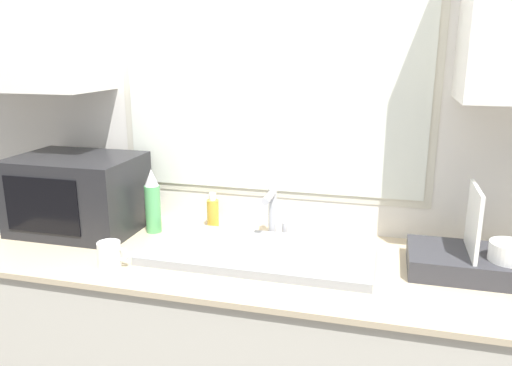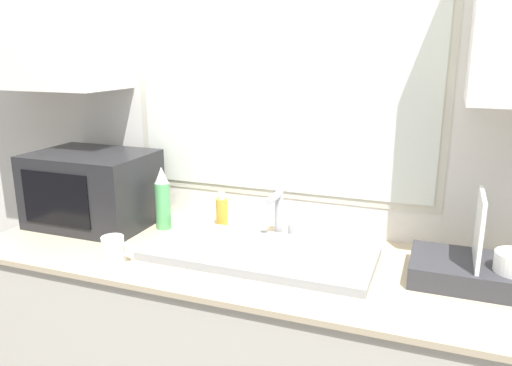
{
  "view_description": "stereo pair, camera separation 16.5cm",
  "coord_description": "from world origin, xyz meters",
  "px_view_note": "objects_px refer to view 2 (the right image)",
  "views": [
    {
      "loc": [
        0.45,
        -1.25,
        1.59
      ],
      "look_at": [
        0.04,
        0.29,
        1.16
      ],
      "focal_mm": 35.0,
      "sensor_mm": 36.0,
      "label": 1
    },
    {
      "loc": [
        0.6,
        -1.2,
        1.59
      ],
      "look_at": [
        0.04,
        0.29,
        1.16
      ],
      "focal_mm": 35.0,
      "sensor_mm": 36.0,
      "label": 2
    }
  ],
  "objects_px": {
    "dish_rack": "(478,268)",
    "mug_near_sink": "(114,248)",
    "soap_bottle": "(222,211)",
    "spray_bottle": "(163,199)",
    "microwave": "(93,189)",
    "faucet": "(279,211)"
  },
  "relations": [
    {
      "from": "spray_bottle",
      "to": "soap_bottle",
      "type": "relative_size",
      "value": 1.76
    },
    {
      "from": "faucet",
      "to": "spray_bottle",
      "type": "distance_m",
      "value": 0.48
    },
    {
      "from": "dish_rack",
      "to": "mug_near_sink",
      "type": "relative_size",
      "value": 3.5
    },
    {
      "from": "faucet",
      "to": "spray_bottle",
      "type": "height_order",
      "value": "spray_bottle"
    },
    {
      "from": "soap_bottle",
      "to": "mug_near_sink",
      "type": "distance_m",
      "value": 0.49
    },
    {
      "from": "dish_rack",
      "to": "mug_near_sink",
      "type": "height_order",
      "value": "dish_rack"
    },
    {
      "from": "microwave",
      "to": "spray_bottle",
      "type": "relative_size",
      "value": 1.85
    },
    {
      "from": "dish_rack",
      "to": "mug_near_sink",
      "type": "distance_m",
      "value": 1.2
    },
    {
      "from": "mug_near_sink",
      "to": "soap_bottle",
      "type": "bearing_deg",
      "value": 65.05
    },
    {
      "from": "faucet",
      "to": "dish_rack",
      "type": "bearing_deg",
      "value": -11.89
    },
    {
      "from": "microwave",
      "to": "soap_bottle",
      "type": "distance_m",
      "value": 0.54
    },
    {
      "from": "mug_near_sink",
      "to": "dish_rack",
      "type": "bearing_deg",
      "value": 12.13
    },
    {
      "from": "microwave",
      "to": "dish_rack",
      "type": "xyz_separation_m",
      "value": [
        1.48,
        -0.04,
        -0.1
      ]
    },
    {
      "from": "soap_bottle",
      "to": "microwave",
      "type": "bearing_deg",
      "value": -163.01
    },
    {
      "from": "faucet",
      "to": "microwave",
      "type": "bearing_deg",
      "value": -171.93
    },
    {
      "from": "dish_rack",
      "to": "mug_near_sink",
      "type": "xyz_separation_m",
      "value": [
        -1.17,
        -0.25,
        -0.01
      ]
    },
    {
      "from": "microwave",
      "to": "mug_near_sink",
      "type": "height_order",
      "value": "microwave"
    },
    {
      "from": "soap_bottle",
      "to": "dish_rack",
      "type": "bearing_deg",
      "value": -11.42
    },
    {
      "from": "microwave",
      "to": "spray_bottle",
      "type": "distance_m",
      "value": 0.31
    },
    {
      "from": "dish_rack",
      "to": "soap_bottle",
      "type": "distance_m",
      "value": 0.98
    },
    {
      "from": "microwave",
      "to": "dish_rack",
      "type": "relative_size",
      "value": 1.24
    },
    {
      "from": "faucet",
      "to": "soap_bottle",
      "type": "height_order",
      "value": "faucet"
    }
  ]
}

